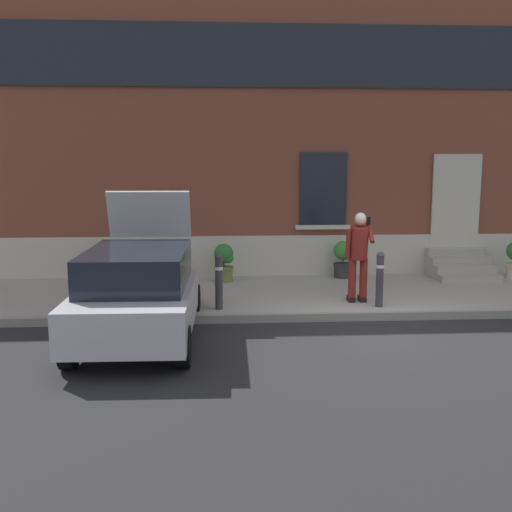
% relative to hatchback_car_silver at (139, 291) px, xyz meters
% --- Properties ---
extents(ground_plane, '(80.00, 80.00, 0.00)m').
position_rel_hatchback_car_silver_xyz_m(ground_plane, '(3.97, -0.05, -0.80)').
color(ground_plane, '#232326').
extents(sidewalk, '(24.00, 3.60, 0.15)m').
position_rel_hatchback_car_silver_xyz_m(sidewalk, '(3.97, 2.75, -0.72)').
color(sidewalk, '#99968E').
rests_on(sidewalk, ground).
extents(curb_edge, '(24.00, 0.12, 0.15)m').
position_rel_hatchback_car_silver_xyz_m(curb_edge, '(3.97, 0.89, -0.72)').
color(curb_edge, gray).
rests_on(curb_edge, ground).
extents(building_facade, '(24.00, 1.52, 7.50)m').
position_rel_hatchback_car_silver_xyz_m(building_facade, '(3.98, 5.24, 2.93)').
color(building_facade, brown).
rests_on(building_facade, ground).
extents(entrance_stoop, '(1.41, 1.28, 0.64)m').
position_rel_hatchback_car_silver_xyz_m(entrance_stoop, '(6.96, 4.07, -0.41)').
color(entrance_stoop, '#9E998E').
rests_on(entrance_stoop, sidewalk).
extents(hatchback_car_silver, '(1.86, 4.10, 2.34)m').
position_rel_hatchback_car_silver_xyz_m(hatchback_car_silver, '(0.00, 0.00, 0.00)').
color(hatchback_car_silver, '#B7B7BF').
rests_on(hatchback_car_silver, ground).
extents(bollard_near_person, '(0.15, 0.15, 1.04)m').
position_rel_hatchback_car_silver_xyz_m(bollard_near_person, '(4.29, 1.30, -0.09)').
color(bollard_near_person, '#333338').
rests_on(bollard_near_person, sidewalk).
extents(bollard_far_left, '(0.15, 0.15, 1.04)m').
position_rel_hatchback_car_silver_xyz_m(bollard_far_left, '(1.28, 1.30, -0.09)').
color(bollard_far_left, '#333338').
rests_on(bollard_far_left, sidewalk).
extents(person_on_phone, '(0.51, 0.48, 1.75)m').
position_rel_hatchback_car_silver_xyz_m(person_on_phone, '(3.96, 1.67, 0.35)').
color(person_on_phone, maroon).
rests_on(person_on_phone, sidewalk).
extents(planter_terracotta, '(0.44, 0.44, 0.86)m').
position_rel_hatchback_car_silver_xyz_m(planter_terracotta, '(-1.37, 4.10, -0.19)').
color(planter_terracotta, '#B25B38').
rests_on(planter_terracotta, sidewalk).
extents(planter_olive, '(0.44, 0.44, 0.86)m').
position_rel_hatchback_car_silver_xyz_m(planter_olive, '(1.41, 3.87, -0.19)').
color(planter_olive, '#606B38').
rests_on(planter_olive, sidewalk).
extents(planter_charcoal, '(0.44, 0.44, 0.86)m').
position_rel_hatchback_car_silver_xyz_m(planter_charcoal, '(4.19, 4.13, -0.19)').
color(planter_charcoal, '#2D2D30').
rests_on(planter_charcoal, sidewalk).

